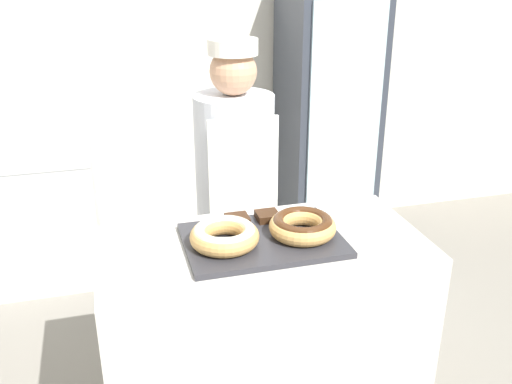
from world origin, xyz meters
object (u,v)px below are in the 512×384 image
at_px(donut_light_glaze, 224,235).
at_px(brownie_back_left, 237,220).
at_px(baker_person, 236,201).
at_px(brownie_back_right, 267,216).
at_px(donut_chocolate_glaze, 303,225).
at_px(chest_freezer, 11,218).
at_px(serving_tray, 263,240).
at_px(beverage_fridge, 327,116).

height_order(donut_light_glaze, brownie_back_left, donut_light_glaze).
bearing_deg(baker_person, brownie_back_right, -86.89).
height_order(donut_chocolate_glaze, chest_freezer, donut_chocolate_glaze).
bearing_deg(brownie_back_left, donut_chocolate_glaze, -38.03).
bearing_deg(donut_light_glaze, donut_chocolate_glaze, 0.00).
bearing_deg(brownie_back_left, donut_light_glaze, -117.99).
height_order(serving_tray, brownie_back_left, brownie_back_left).
height_order(donut_chocolate_glaze, beverage_fridge, beverage_fridge).
bearing_deg(brownie_back_right, brownie_back_left, 180.00).
xyz_separation_m(donut_light_glaze, beverage_fridge, (1.14, 1.76, -0.07)).
relative_size(donut_light_glaze, donut_chocolate_glaze, 1.00).
height_order(serving_tray, beverage_fridge, beverage_fridge).
relative_size(brownie_back_left, chest_freezer, 0.09).
bearing_deg(brownie_back_left, serving_tray, -67.05).
bearing_deg(baker_person, chest_freezer, 138.40).
distance_m(beverage_fridge, chest_freezer, 2.25).
bearing_deg(donut_chocolate_glaze, beverage_fridge, 65.07).
bearing_deg(chest_freezer, donut_chocolate_glaze, -52.14).
bearing_deg(chest_freezer, beverage_fridge, -0.17).
height_order(brownie_back_right, beverage_fridge, beverage_fridge).
bearing_deg(chest_freezer, donut_light_glaze, -59.16).
bearing_deg(brownie_back_right, donut_light_glaze, -141.97).
xyz_separation_m(serving_tray, brownie_back_left, (-0.07, 0.16, 0.03)).
height_order(serving_tray, donut_chocolate_glaze, donut_chocolate_glaze).
bearing_deg(brownie_back_left, beverage_fridge, 56.63).
relative_size(baker_person, chest_freezer, 1.55).
height_order(serving_tray, donut_light_glaze, donut_light_glaze).
relative_size(brownie_back_left, beverage_fridge, 0.05).
distance_m(donut_light_glaze, brownie_back_left, 0.20).
xyz_separation_m(brownie_back_left, brownie_back_right, (0.13, 0.00, 0.00)).
height_order(brownie_back_left, brownie_back_right, same).
height_order(serving_tray, brownie_back_right, brownie_back_right).
relative_size(serving_tray, baker_person, 0.37).
bearing_deg(donut_light_glaze, baker_person, 73.05).
distance_m(serving_tray, brownie_back_left, 0.17).
relative_size(brownie_back_right, chest_freezer, 0.09).
distance_m(donut_light_glaze, donut_chocolate_glaze, 0.32).
xyz_separation_m(brownie_back_right, beverage_fridge, (0.91, 1.58, -0.05)).
bearing_deg(chest_freezer, brownie_back_right, -51.18).
xyz_separation_m(donut_light_glaze, brownie_back_left, (0.09, 0.18, -0.03)).
bearing_deg(serving_tray, brownie_back_left, 112.95).
relative_size(donut_chocolate_glaze, brownie_back_right, 2.87).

